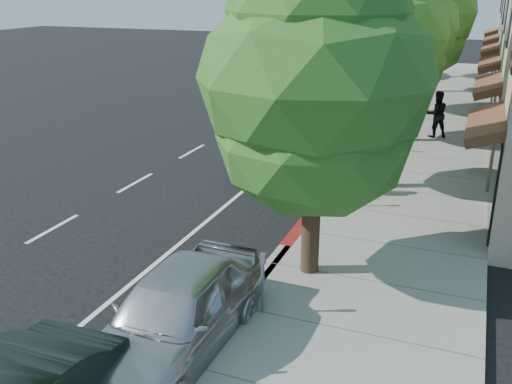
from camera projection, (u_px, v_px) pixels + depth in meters
The scene contains 18 objects.
ground at pixel (298, 235), 14.80m from camera, with size 120.00×120.00×0.00m, color black.
sidewalk at pixel (423, 159), 20.98m from camera, with size 4.60×56.00×0.15m, color gray.
curb at pixel (361, 152), 21.77m from camera, with size 0.30×56.00×0.15m, color #9E998E.
curb_red_segment at pixel (309, 219), 15.65m from camera, with size 0.32×4.00×0.15m, color maroon.
street_tree_0 at pixel (316, 84), 11.27m from camera, with size 4.80×4.80×7.11m.
street_tree_1 at pixel (373, 39), 16.39m from camera, with size 4.35×4.35×7.45m.
street_tree_2 at pixel (402, 30), 21.69m from camera, with size 4.29×4.29×7.22m.
street_tree_3 at pixel (421, 14), 26.83m from camera, with size 5.27×5.27×7.89m.
street_tree_4 at pixel (433, 7), 32.04m from camera, with size 4.05×4.05×7.67m.
street_tree_5 at pixel (441, 9), 37.40m from camera, with size 4.16×4.16×7.26m.
cyclist at pixel (336, 170), 17.03m from camera, with size 0.65×0.43×1.78m, color silver.
bicycle at pixel (301, 197), 16.10m from camera, with size 0.61×1.76×0.93m, color navy.
silver_suv at pixel (289, 146), 20.06m from camera, with size 2.51×5.45×1.52m, color #B7B6BC.
dark_sedan at pixel (333, 121), 23.66m from camera, with size 1.63×4.68×1.54m, color black.
white_pickup at pixel (365, 100), 28.09m from camera, with size 2.14×5.26×1.53m, color white.
dark_suv_far at pixel (412, 67), 38.24m from camera, with size 2.09×5.18×1.77m, color black.
near_car_a at pixel (176, 312), 9.90m from camera, with size 1.84×4.59×1.56m, color #BDBCC2.
pedestrian at pixel (436, 114), 23.37m from camera, with size 0.93×0.72×1.90m, color black.
Camera 1 is at (3.94, -12.97, 6.15)m, focal length 40.00 mm.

